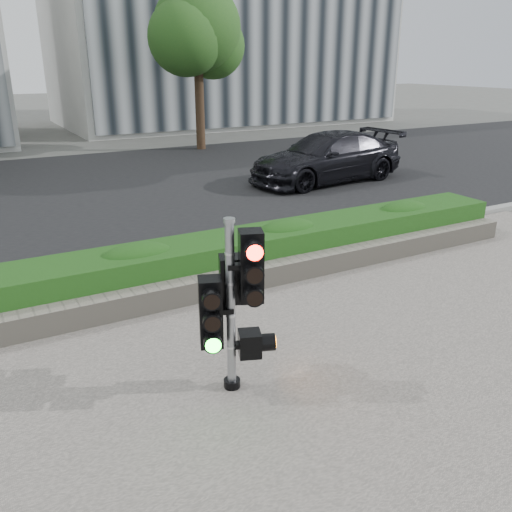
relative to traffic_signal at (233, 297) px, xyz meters
name	(u,v)px	position (x,y,z in m)	size (l,w,h in m)	color
ground	(294,348)	(1.07, 0.42, -1.11)	(120.00, 120.00, 0.00)	#51514C
sidewalk	(446,468)	(1.07, -2.08, -1.09)	(16.00, 11.00, 0.03)	#9E9389
road	(99,191)	(1.07, 10.42, -1.10)	(60.00, 13.00, 0.02)	black
curb	(196,266)	(1.07, 3.57, -1.05)	(60.00, 0.25, 0.12)	gray
stone_wall	(228,283)	(1.07, 2.32, -0.91)	(12.00, 0.32, 0.34)	gray
hedge	(210,260)	(1.07, 2.97, -0.74)	(12.00, 1.00, 0.68)	#2D7724
building_right	(219,11)	(12.07, 25.42, 4.89)	(18.00, 10.00, 12.00)	#B7B7B2
tree_right	(196,31)	(6.55, 15.98, 3.38)	(4.10, 3.58, 6.53)	black
traffic_signal	(233,297)	(0.00, 0.00, 0.00)	(0.72, 0.60, 1.95)	black
car_dark	(327,157)	(7.32, 8.35, -0.37)	(2.00, 4.92, 1.43)	black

